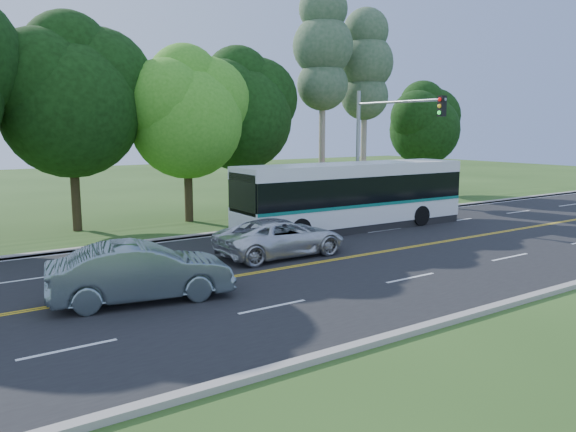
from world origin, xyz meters
TOP-DOWN VIEW (x-y plane):
  - ground at (0.00, 0.00)m, footprint 120.00×120.00m
  - road at (0.00, 0.00)m, footprint 60.00×14.00m
  - curb_north at (0.00, 7.15)m, footprint 60.00×0.30m
  - curb_south at (0.00, -7.15)m, footprint 60.00×0.30m
  - grass_verge at (0.00, 9.00)m, footprint 60.00×4.00m
  - lane_markings at (-0.09, 0.00)m, footprint 57.60×13.82m
  - tree_row at (-5.15, 12.13)m, footprint 44.70×9.10m
  - bougainvillea_hedge at (7.18, 8.15)m, footprint 9.50×2.25m
  - traffic_signal at (6.49, 5.40)m, footprint 0.42×6.10m
  - transit_bus at (4.01, 4.78)m, footprint 12.53×2.98m
  - sedan at (-8.83, -0.87)m, footprint 5.44×2.75m
  - suv at (-2.25, 1.74)m, footprint 5.31×2.51m

SIDE VIEW (x-z plane):
  - ground at x=0.00m, z-range 0.00..0.00m
  - road at x=0.00m, z-range 0.00..0.02m
  - lane_markings at x=-0.09m, z-range 0.02..0.02m
  - grass_verge at x=0.00m, z-range 0.00..0.10m
  - curb_north at x=0.00m, z-range 0.00..0.15m
  - curb_south at x=0.00m, z-range 0.00..0.15m
  - bougainvillea_hedge at x=7.18m, z-range -0.03..1.47m
  - suv at x=-2.25m, z-range 0.02..1.49m
  - sedan at x=-8.83m, z-range 0.02..1.73m
  - transit_bus at x=4.01m, z-range 0.00..3.27m
  - traffic_signal at x=6.49m, z-range 1.17..8.17m
  - tree_row at x=-5.15m, z-range -0.19..13.65m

